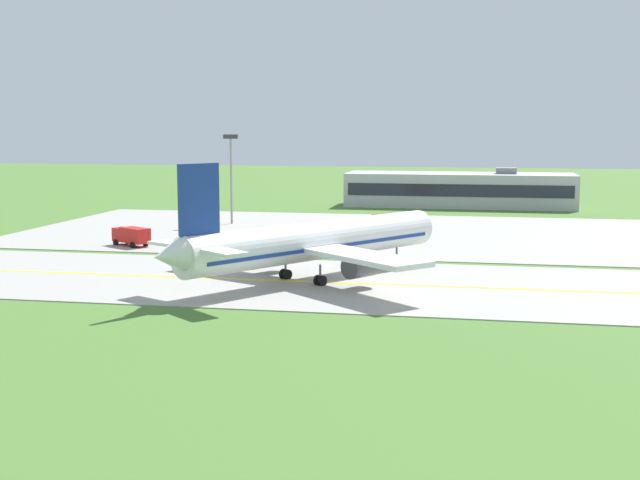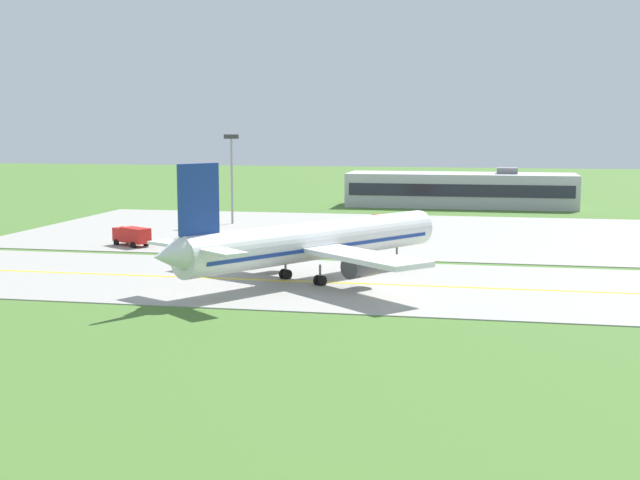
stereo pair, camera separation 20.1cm
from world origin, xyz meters
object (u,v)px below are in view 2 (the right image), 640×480
at_px(service_truck_baggage, 132,235).
at_px(apron_light_mast, 232,168).
at_px(airplane_lead, 313,242).
at_px(service_truck_fuel, 382,222).

xyz_separation_m(service_truck_baggage, apron_light_mast, (5.51, 27.72, 7.79)).
xyz_separation_m(airplane_lead, apron_light_mast, (-23.51, 47.83, 5.19)).
distance_m(service_truck_baggage, apron_light_mast, 29.32).
bearing_deg(airplane_lead, service_truck_baggage, 145.28).
height_order(service_truck_fuel, apron_light_mast, apron_light_mast).
relative_size(service_truck_fuel, apron_light_mast, 0.39).
bearing_deg(service_truck_baggage, service_truck_fuel, 36.43).
relative_size(service_truck_baggage, service_truck_fuel, 1.08).
height_order(airplane_lead, apron_light_mast, apron_light_mast).
distance_m(service_truck_fuel, apron_light_mast, 27.07).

